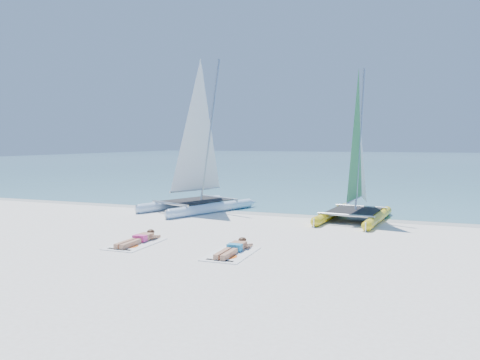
{
  "coord_description": "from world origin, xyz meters",
  "views": [
    {
      "loc": [
        4.24,
        -12.3,
        2.85
      ],
      "look_at": [
        -0.83,
        1.2,
        1.66
      ],
      "focal_mm": 35.0,
      "sensor_mm": 36.0,
      "label": 1
    }
  ],
  "objects_px": {
    "towel_a": "(135,244)",
    "catamaran_yellow": "(358,170)",
    "catamaran_blue": "(198,163)",
    "towel_b": "(231,254)",
    "sunbather_a": "(139,239)",
    "sunbather_b": "(234,248)"
  },
  "relations": [
    {
      "from": "towel_a",
      "to": "catamaran_yellow",
      "type": "bearing_deg",
      "value": 51.44
    },
    {
      "from": "catamaran_blue",
      "to": "towel_b",
      "type": "xyz_separation_m",
      "value": [
        4.11,
        -6.65,
        -1.95
      ]
    },
    {
      "from": "catamaran_yellow",
      "to": "sunbather_a",
      "type": "height_order",
      "value": "catamaran_yellow"
    },
    {
      "from": "sunbather_b",
      "to": "towel_a",
      "type": "bearing_deg",
      "value": -178.75
    },
    {
      "from": "catamaran_blue",
      "to": "sunbather_b",
      "type": "distance_m",
      "value": 7.87
    },
    {
      "from": "catamaran_yellow",
      "to": "towel_a",
      "type": "distance_m",
      "value": 8.63
    },
    {
      "from": "towel_a",
      "to": "sunbather_a",
      "type": "bearing_deg",
      "value": 90.0
    },
    {
      "from": "catamaran_yellow",
      "to": "towel_b",
      "type": "xyz_separation_m",
      "value": [
        -2.33,
        -6.72,
        -1.81
      ]
    },
    {
      "from": "towel_a",
      "to": "sunbather_a",
      "type": "height_order",
      "value": "sunbather_a"
    },
    {
      "from": "catamaran_blue",
      "to": "towel_a",
      "type": "xyz_separation_m",
      "value": [
        1.18,
        -6.52,
        -1.95
      ]
    },
    {
      "from": "catamaran_blue",
      "to": "towel_b",
      "type": "relative_size",
      "value": 3.56
    },
    {
      "from": "towel_a",
      "to": "catamaran_blue",
      "type": "bearing_deg",
      "value": 100.27
    },
    {
      "from": "towel_a",
      "to": "sunbather_b",
      "type": "height_order",
      "value": "sunbather_b"
    },
    {
      "from": "catamaran_yellow",
      "to": "towel_a",
      "type": "bearing_deg",
      "value": -122.19
    },
    {
      "from": "catamaran_blue",
      "to": "catamaran_yellow",
      "type": "height_order",
      "value": "catamaran_blue"
    },
    {
      "from": "towel_b",
      "to": "towel_a",
      "type": "bearing_deg",
      "value": 177.49
    },
    {
      "from": "sunbather_a",
      "to": "towel_b",
      "type": "xyz_separation_m",
      "value": [
        2.92,
        -0.32,
        -0.11
      ]
    },
    {
      "from": "catamaran_blue",
      "to": "towel_b",
      "type": "bearing_deg",
      "value": -34.79
    },
    {
      "from": "towel_a",
      "to": "sunbather_a",
      "type": "distance_m",
      "value": 0.22
    },
    {
      "from": "catamaran_yellow",
      "to": "sunbather_b",
      "type": "distance_m",
      "value": 7.14
    },
    {
      "from": "catamaran_blue",
      "to": "sunbather_a",
      "type": "relative_size",
      "value": 3.81
    },
    {
      "from": "sunbather_b",
      "to": "catamaran_blue",
      "type": "bearing_deg",
      "value": 122.45
    }
  ]
}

